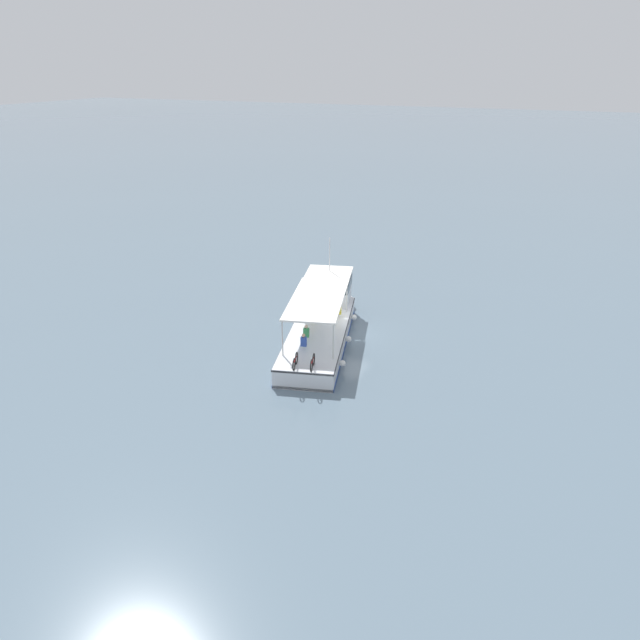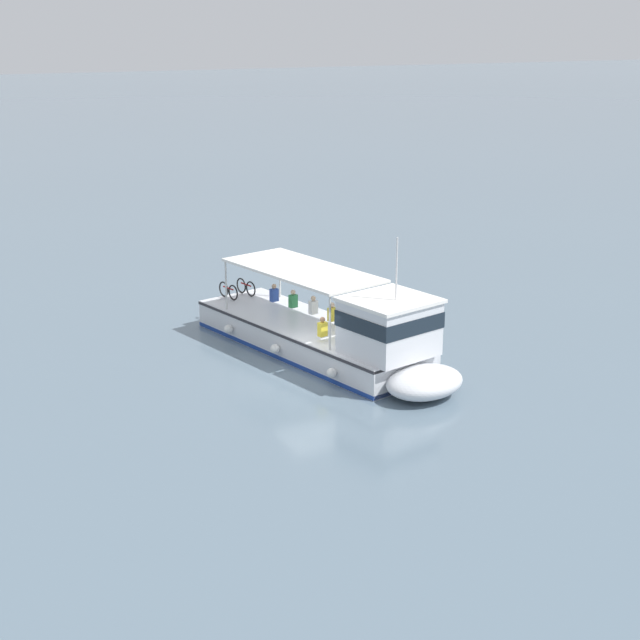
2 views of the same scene
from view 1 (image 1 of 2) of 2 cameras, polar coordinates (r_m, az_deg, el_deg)
name	(u,v)px [view 1 (image 1 of 2)]	position (r m, az deg, el deg)	size (l,w,h in m)	color
ground_plane	(347,332)	(37.24, 2.61, -1.18)	(400.00, 400.00, 0.00)	slate
ferry_main	(323,319)	(36.53, 0.24, 0.08)	(13.07, 6.24, 5.32)	silver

